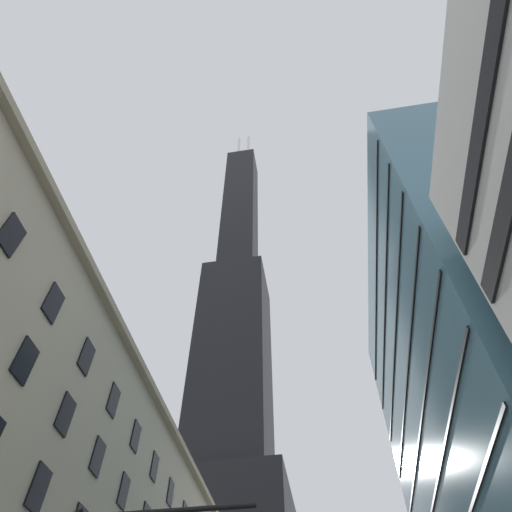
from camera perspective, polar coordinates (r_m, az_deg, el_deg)
The scene contains 1 object.
dark_skyscraper at distance 111.89m, azimuth -3.18°, elevation -18.57°, with size 25.55×25.55×210.16m.
Camera 1 is at (3.77, -8.72, 1.82)m, focal length 31.87 mm.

